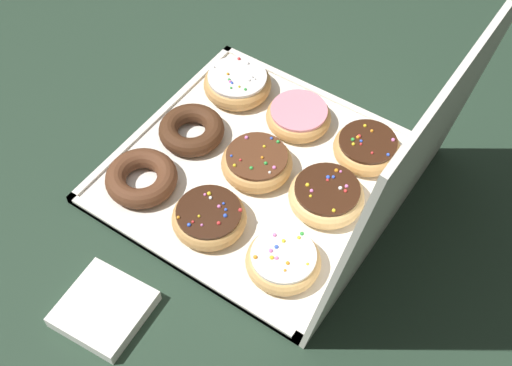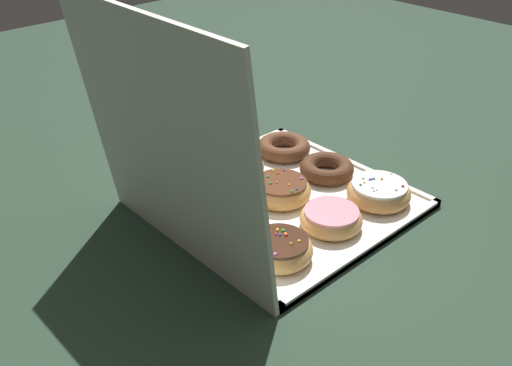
% 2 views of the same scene
% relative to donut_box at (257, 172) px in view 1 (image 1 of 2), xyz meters
% --- Properties ---
extents(ground_plane, '(3.00, 3.00, 0.00)m').
position_rel_donut_box_xyz_m(ground_plane, '(0.00, 0.00, -0.01)').
color(ground_plane, '#233828').
extents(donut_box, '(0.43, 0.43, 0.01)m').
position_rel_donut_box_xyz_m(donut_box, '(0.00, 0.00, 0.00)').
color(donut_box, silver).
rests_on(donut_box, ground).
extents(box_lid_open, '(0.43, 0.06, 0.42)m').
position_rel_donut_box_xyz_m(box_lid_open, '(0.00, 0.25, 0.20)').
color(box_lid_open, silver).
rests_on(box_lid_open, ground).
extents(sprinkle_donut_0, '(0.12, 0.12, 0.04)m').
position_rel_donut_box_xyz_m(sprinkle_donut_0, '(-0.13, -0.13, 0.02)').
color(sprinkle_donut_0, tan).
rests_on(sprinkle_donut_0, donut_box).
extents(chocolate_cake_ring_donut_1, '(0.11, 0.11, 0.03)m').
position_rel_donut_box_xyz_m(chocolate_cake_ring_donut_1, '(0.00, -0.13, 0.02)').
color(chocolate_cake_ring_donut_1, '#472816').
rests_on(chocolate_cake_ring_donut_1, donut_box).
extents(chocolate_cake_ring_donut_2, '(0.11, 0.11, 0.03)m').
position_rel_donut_box_xyz_m(chocolate_cake_ring_donut_2, '(0.13, -0.13, 0.02)').
color(chocolate_cake_ring_donut_2, '#59331E').
rests_on(chocolate_cake_ring_donut_2, donut_box).
extents(pink_frosted_donut_3, '(0.11, 0.11, 0.03)m').
position_rel_donut_box_xyz_m(pink_frosted_donut_3, '(-0.13, -0.00, 0.02)').
color(pink_frosted_donut_3, tan).
rests_on(pink_frosted_donut_3, donut_box).
extents(sprinkle_donut_4, '(0.12, 0.12, 0.04)m').
position_rel_donut_box_xyz_m(sprinkle_donut_4, '(-0.00, -0.00, 0.03)').
color(sprinkle_donut_4, tan).
rests_on(sprinkle_donut_4, donut_box).
extents(sprinkle_donut_5, '(0.11, 0.11, 0.04)m').
position_rel_donut_box_xyz_m(sprinkle_donut_5, '(0.13, 0.00, 0.02)').
color(sprinkle_donut_5, tan).
rests_on(sprinkle_donut_5, donut_box).
extents(sprinkle_donut_6, '(0.11, 0.11, 0.04)m').
position_rel_donut_box_xyz_m(sprinkle_donut_6, '(-0.13, 0.13, 0.02)').
color(sprinkle_donut_6, tan).
rests_on(sprinkle_donut_6, donut_box).
extents(sprinkle_donut_7, '(0.12, 0.12, 0.04)m').
position_rel_donut_box_xyz_m(sprinkle_donut_7, '(-0.01, 0.13, 0.03)').
color(sprinkle_donut_7, '#E5B770').
rests_on(sprinkle_donut_7, donut_box).
extents(sprinkle_donut_8, '(0.11, 0.11, 0.04)m').
position_rel_donut_box_xyz_m(sprinkle_donut_8, '(0.13, 0.13, 0.02)').
color(sprinkle_donut_8, tan).
rests_on(sprinkle_donut_8, donut_box).
extents(napkin_stack, '(0.12, 0.12, 0.02)m').
position_rel_donut_box_xyz_m(napkin_stack, '(0.33, -0.04, 0.01)').
color(napkin_stack, white).
rests_on(napkin_stack, ground).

